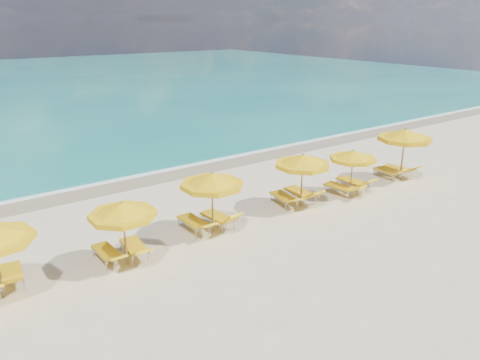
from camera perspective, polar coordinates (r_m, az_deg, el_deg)
ground_plane at (r=18.65m, az=2.72°, el=-4.71°), size 120.00×120.00×0.00m
ocean at (r=62.66m, az=-26.29°, el=10.27°), size 120.00×80.00×0.30m
wet_sand_band at (r=24.48m, az=-8.14°, el=1.00°), size 120.00×2.60×0.01m
foam_line at (r=25.16m, az=-9.00°, el=1.45°), size 120.00×1.20×0.03m
whitecap_near at (r=31.55m, az=-26.30°, el=3.30°), size 14.00×0.36×0.05m
whitecap_far at (r=42.39m, az=-9.25°, el=8.62°), size 18.00×0.30×0.05m
umbrella_2 at (r=15.02m, az=-14.14°, el=-3.66°), size 2.81×2.81×2.18m
umbrella_3 at (r=16.80m, az=-3.44°, el=-0.11°), size 3.02×3.02×2.35m
umbrella_4 at (r=19.29m, az=7.65°, el=2.27°), size 3.04×3.04×2.34m
umbrella_5 at (r=21.25m, az=13.61°, el=2.88°), size 2.53×2.53×2.09m
umbrella_6 at (r=23.86m, az=19.48°, el=5.15°), size 2.60×2.60×2.60m
lounger_1_right at (r=15.75m, az=-25.99°, el=-10.65°), size 0.77×1.77×0.78m
lounger_2_left at (r=16.01m, az=-15.86°, el=-8.87°), size 0.62×1.80×0.64m
lounger_2_right at (r=16.08m, az=-12.70°, el=-8.40°), size 0.78×1.92×0.74m
lounger_3_left at (r=17.55m, az=-5.60°, el=-5.55°), size 0.67×1.96×0.72m
lounger_3_right at (r=17.85m, az=-2.62°, el=-5.01°), size 0.79×1.92×0.88m
lounger_4_left at (r=19.94m, az=5.40°, el=-2.47°), size 0.89×1.95×0.70m
lounger_4_right at (r=20.39m, az=7.39°, el=-1.97°), size 0.78×2.08×0.86m
lounger_5_left at (r=21.49m, az=12.15°, el=-1.21°), size 0.91×1.97×0.70m
lounger_5_right at (r=22.25m, az=13.57°, el=-0.57°), size 0.67×1.96×0.83m
lounger_6_left at (r=24.34m, az=17.57°, el=0.72°), size 0.65×1.79×0.79m
lounger_6_right at (r=24.94m, az=18.71°, el=1.03°), size 0.83×1.91×0.72m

